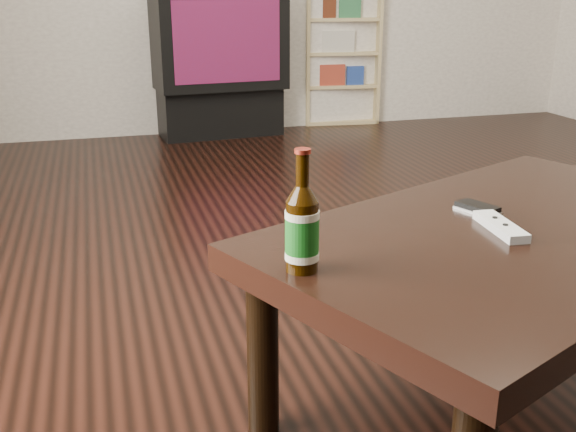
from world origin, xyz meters
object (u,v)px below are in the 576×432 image
object	(u,v)px
bookshelf	(339,49)
coffee_table	(515,250)
phone	(477,208)
tv_stand	(219,111)
beer_bottle	(302,229)
remote	(501,226)
tv	(217,39)

from	to	relation	value
bookshelf	coffee_table	distance (m)	3.91
bookshelf	phone	size ratio (longest dim) A/B	8.69
tv_stand	bookshelf	size ratio (longest dim) A/B	0.79
coffee_table	beer_bottle	xyz separation A→B (m)	(-0.60, -0.12, 0.16)
remote	coffee_table	bearing A→B (deg)	23.78
coffee_table	tv	bearing A→B (deg)	91.44
bookshelf	phone	distance (m)	3.80
phone	remote	distance (m)	0.15
tv	bookshelf	distance (m)	1.04
beer_bottle	phone	distance (m)	0.61
coffee_table	remote	xyz separation A→B (m)	(-0.06, -0.02, 0.08)
tv	bookshelf	world-z (taller)	bookshelf
phone	bookshelf	bearing A→B (deg)	53.76
tv	tv_stand	bearing A→B (deg)	90.00
tv_stand	phone	bearing A→B (deg)	-94.03
bookshelf	remote	bearing A→B (deg)	-98.18
tv	phone	size ratio (longest dim) A/B	7.53
tv_stand	tv	distance (m)	0.52
bookshelf	beer_bottle	world-z (taller)	bookshelf
beer_bottle	remote	xyz separation A→B (m)	(0.53, 0.09, -0.08)
tv	beer_bottle	world-z (taller)	tv
tv	coffee_table	xyz separation A→B (m)	(0.09, -3.59, -0.26)
tv_stand	remote	bearing A→B (deg)	-94.45
tv	phone	distance (m)	3.47
bookshelf	remote	distance (m)	3.95
bookshelf	beer_bottle	size ratio (longest dim) A/B	4.28
tv	remote	size ratio (longest dim) A/B	4.89
coffee_table	beer_bottle	distance (m)	0.63
tv_stand	phone	distance (m)	3.49
tv_stand	tv	xyz separation A→B (m)	(0.00, -0.00, 0.52)
phone	beer_bottle	bearing A→B (deg)	-178.24
bookshelf	coffee_table	xyz separation A→B (m)	(-0.93, -3.80, -0.15)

